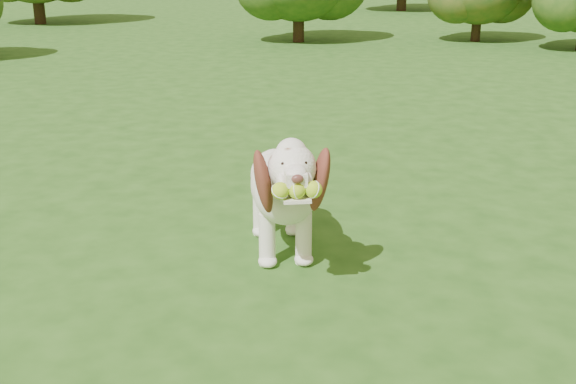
# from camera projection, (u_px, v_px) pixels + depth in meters

# --- Properties ---
(ground) EXTENTS (80.00, 80.00, 0.00)m
(ground) POSITION_uv_depth(u_px,v_px,m) (194.00, 293.00, 3.16)
(ground) COLOR #214914
(ground) RESTS_ON ground
(dog) EXTENTS (0.50, 1.04, 0.68)m
(dog) POSITION_uv_depth(u_px,v_px,m) (283.00, 185.00, 3.44)
(dog) COLOR white
(dog) RESTS_ON ground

